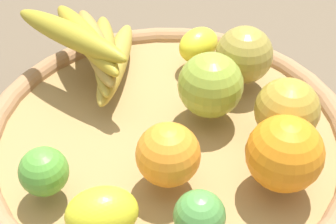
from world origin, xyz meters
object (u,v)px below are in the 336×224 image
object	(u,v)px
lemon_0	(102,213)
lime_0	(199,216)
banana_bunch	(95,47)
lemon_1	(198,45)
apple_2	(210,85)
orange_0	(285,154)
apple_0	(244,55)
apple_1	(287,110)
lime_1	(44,171)
orange_1	(168,155)

from	to	relation	value
lemon_0	lime_0	bearing A→B (deg)	61.14
banana_bunch	lemon_1	xyz separation A→B (m)	(0.03, 0.14, -0.02)
apple_2	orange_0	xyz separation A→B (m)	(0.13, 0.01, 0.00)
banana_bunch	apple_0	world-z (taller)	banana_bunch
lime_0	lemon_0	distance (m)	0.09
lemon_1	lemon_0	size ratio (longest dim) A/B	0.90
banana_bunch	lemon_0	bearing A→B (deg)	-20.04
lime_0	apple_2	bearing A→B (deg)	145.79
apple_1	lemon_0	size ratio (longest dim) A/B	1.07
apple_1	lime_0	bearing A→B (deg)	-64.99
banana_bunch	lemon_1	distance (m)	0.14
lime_1	lime_0	distance (m)	0.17
lime_1	lemon_0	distance (m)	0.08
orange_0	apple_0	distance (m)	0.18
lime_1	lemon_1	size ratio (longest dim) A/B	0.82
orange_1	lime_1	size ratio (longest dim) A/B	1.32
lemon_1	lemon_0	world-z (taller)	lemon_0
apple_2	lemon_1	distance (m)	0.11
apple_0	orange_0	bearing A→B (deg)	-21.21
orange_1	lime_1	distance (m)	0.13
apple_0	lemon_0	world-z (taller)	apple_0
apple_2	lime_0	size ratio (longest dim) A/B	1.59
apple_1	apple_0	bearing A→B (deg)	170.65
lime_1	apple_0	world-z (taller)	apple_0
orange_1	lemon_1	distance (m)	0.23
orange_0	apple_0	bearing A→B (deg)	158.79
lemon_1	orange_0	size ratio (longest dim) A/B	0.78
lime_1	lime_0	xyz separation A→B (m)	(0.12, 0.11, -0.00)
apple_0	lime_1	bearing A→B (deg)	-77.17
lime_1	lime_0	size ratio (longest dim) A/B	1.03
apple_1	orange_0	bearing A→B (deg)	-40.10
orange_1	lime_1	bearing A→B (deg)	-110.46
lime_1	orange_0	bearing A→B (deg)	65.10
lime_0	orange_0	distance (m)	0.11
apple_2	lemon_1	size ratio (longest dim) A/B	1.26
lime_1	apple_0	distance (m)	0.30
orange_0	apple_1	bearing A→B (deg)	139.90
lemon_1	apple_0	world-z (taller)	apple_0
lemon_0	orange_1	bearing A→B (deg)	110.15
lime_1	apple_0	bearing A→B (deg)	102.83
lime_1	lemon_1	world-z (taller)	lime_1
lemon_0	lemon_1	bearing A→B (deg)	132.65
apple_0	apple_2	bearing A→B (deg)	-63.60
apple_1	banana_bunch	bearing A→B (deg)	-144.72
apple_2	apple_1	distance (m)	0.09
lime_1	orange_0	distance (m)	0.25
orange_1	apple_0	world-z (taller)	apple_0
apple_2	apple_0	world-z (taller)	apple_2
lemon_1	apple_0	distance (m)	0.07
apple_2	orange_1	xyz separation A→B (m)	(0.07, -0.10, -0.01)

